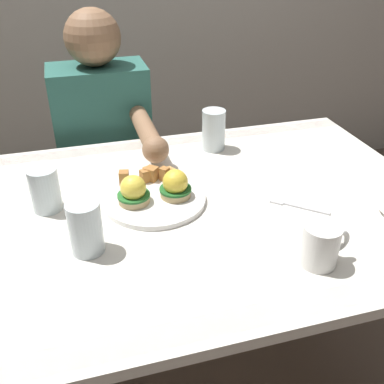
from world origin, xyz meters
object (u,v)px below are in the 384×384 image
Objects in this scene: water_glass_extra at (45,192)px; diner_person at (106,148)px; eggs_benedict_plate at (155,192)px; water_glass_near at (213,133)px; fork at (295,206)px; water_glass_far at (86,231)px; dining_table at (213,234)px; coffee_mug at (321,244)px.

water_glass_extra is 0.57m from diner_person.
water_glass_near is (0.25, 0.26, 0.03)m from eggs_benedict_plate.
fork is at bearing -14.98° from water_glass_extra.
fork is at bearing -20.22° from eggs_benedict_plate.
water_glass_far is (-0.43, -0.43, -0.00)m from water_glass_near.
water_glass_near is 0.57m from water_glass_extra.
water_glass_far is 0.11× the size of diner_person.
dining_table is 0.36m from coffee_mug.
eggs_benedict_plate is 2.42× the size of coffee_mug.
fork is at bearing -58.39° from diner_person.
diner_person is (0.20, 0.52, -0.14)m from water_glass_extra.
fork is 0.41m from water_glass_near.
water_glass_far is at bearing -160.94° from dining_table.
fork is (0.06, 0.22, -0.05)m from coffee_mug.
water_glass_extra is (-0.42, 0.09, 0.16)m from dining_table.
diner_person is (-0.22, 0.60, 0.02)m from dining_table.
water_glass_far reaches higher than eggs_benedict_plate.
coffee_mug is (0.14, -0.30, 0.16)m from dining_table.
coffee_mug is 0.98m from diner_person.
dining_table is 0.64m from diner_person.
water_glass_extra reaches higher than coffee_mug.
coffee_mug is 0.68m from water_glass_extra.
diner_person reaches higher than water_glass_far.
coffee_mug reaches higher than dining_table.
eggs_benedict_plate is at bearing 130.00° from coffee_mug.
eggs_benedict_plate is at bearing 162.23° from dining_table.
water_glass_far is (-0.19, -0.16, 0.03)m from eggs_benedict_plate.
coffee_mug is at bearing -50.00° from eggs_benedict_plate.
fork is 0.98× the size of water_glass_near.
coffee_mug is 0.90× the size of water_glass_far.
water_glass_near is 0.61m from water_glass_far.
water_glass_extra is at bearing 145.74° from coffee_mug.
coffee_mug is (0.29, -0.34, 0.02)m from eggs_benedict_plate.
dining_table is 0.46m from water_glass_extra.
dining_table is at bearing 157.98° from fork.
water_glass_extra is at bearing 165.02° from fork.
water_glass_far is (-0.47, 0.18, 0.00)m from coffee_mug.
eggs_benedict_plate is 2.11× the size of fork.
diner_person is (-0.36, 0.90, -0.14)m from coffee_mug.
water_glass_far is (-0.33, -0.12, 0.16)m from dining_table.
eggs_benedict_plate is at bearing 41.29° from water_glass_far.
water_glass_far reaches higher than coffee_mug.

